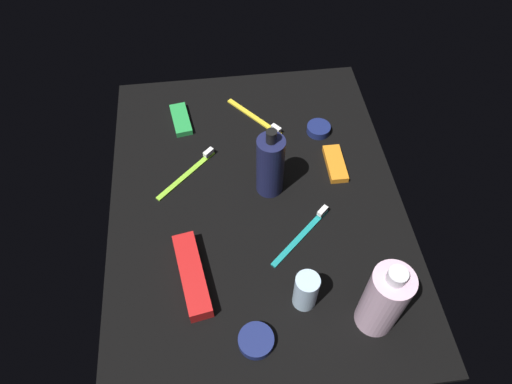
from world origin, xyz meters
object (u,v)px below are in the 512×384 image
at_px(bodywash_bottle, 384,300).
at_px(snack_bar_green, 181,120).
at_px(toothbrush_lime, 190,171).
at_px(toothbrush_teal, 304,232).
at_px(toothbrush_yellow, 257,118).
at_px(snack_bar_orange, 335,164).
at_px(cream_tin_right, 256,341).
at_px(cream_tin_left, 319,129).
at_px(deodorant_stick, 306,291).
at_px(lotion_bottle, 270,165).
at_px(toothpaste_box_red, 192,275).

bearing_deg(bodywash_bottle, snack_bar_green, -148.48).
distance_m(bodywash_bottle, toothbrush_lime, 0.52).
relative_size(bodywash_bottle, toothbrush_lime, 1.36).
height_order(toothbrush_teal, toothbrush_yellow, same).
bearing_deg(snack_bar_orange, cream_tin_right, -30.58).
height_order(snack_bar_orange, cream_tin_left, cream_tin_left).
xyz_separation_m(deodorant_stick, snack_bar_green, (-0.51, -0.22, -0.04)).
distance_m(lotion_bottle, toothbrush_yellow, 0.23).
xyz_separation_m(toothpaste_box_red, snack_bar_orange, (-0.25, 0.34, -0.01)).
height_order(bodywash_bottle, snack_bar_orange, bodywash_bottle).
height_order(toothbrush_yellow, cream_tin_right, toothbrush_yellow).
bearing_deg(snack_bar_orange, lotion_bottle, -74.10).
xyz_separation_m(toothbrush_teal, cream_tin_right, (0.21, -0.13, 0.00)).
bearing_deg(toothbrush_teal, lotion_bottle, -157.02).
relative_size(deodorant_stick, snack_bar_orange, 0.86).
bearing_deg(lotion_bottle, deodorant_stick, 5.78).
bearing_deg(cream_tin_left, lotion_bottle, -42.70).
bearing_deg(cream_tin_right, toothpaste_box_red, -142.25).
height_order(deodorant_stick, cream_tin_left, deodorant_stick).
xyz_separation_m(toothbrush_teal, toothpaste_box_red, (0.07, -0.24, 0.01)).
bearing_deg(deodorant_stick, snack_bar_green, -156.59).
bearing_deg(toothpaste_box_red, toothbrush_yellow, 147.27).
bearing_deg(snack_bar_green, toothpaste_box_red, -7.37).
height_order(toothpaste_box_red, snack_bar_green, toothpaste_box_red).
height_order(lotion_bottle, snack_bar_orange, lotion_bottle).
bearing_deg(lotion_bottle, toothbrush_yellow, -179.76).
relative_size(bodywash_bottle, cream_tin_right, 2.91).
xyz_separation_m(lotion_bottle, deodorant_stick, (0.28, 0.03, -0.03)).
relative_size(deodorant_stick, cream_tin_right, 1.37).
xyz_separation_m(toothbrush_yellow, cream_tin_right, (0.56, -0.07, 0.00)).
bearing_deg(bodywash_bottle, lotion_bottle, -155.21).
bearing_deg(toothbrush_lime, lotion_bottle, 69.83).
xyz_separation_m(toothbrush_yellow, snack_bar_orange, (0.17, 0.16, 0.00)).
distance_m(snack_bar_orange, cream_tin_left, 0.11).
bearing_deg(toothbrush_teal, cream_tin_right, -30.81).
xyz_separation_m(bodywash_bottle, snack_bar_orange, (-0.37, 0.01, -0.08)).
bearing_deg(lotion_bottle, cream_tin_right, -11.93).
relative_size(toothbrush_teal, toothbrush_lime, 1.02).
relative_size(toothbrush_yellow, toothbrush_lime, 1.05).
xyz_separation_m(toothbrush_lime, cream_tin_right, (0.41, 0.10, 0.00)).
relative_size(deodorant_stick, cream_tin_left, 1.54).
xyz_separation_m(toothbrush_yellow, cream_tin_left, (0.06, 0.15, 0.00)).
height_order(bodywash_bottle, toothpaste_box_red, bodywash_bottle).
height_order(snack_bar_green, cream_tin_right, cream_tin_right).
relative_size(toothbrush_lime, snack_bar_orange, 1.34).
xyz_separation_m(snack_bar_green, cream_tin_left, (0.08, 0.34, 0.00)).
bearing_deg(snack_bar_green, bodywash_bottle, 22.64).
height_order(deodorant_stick, snack_bar_orange, deodorant_stick).
bearing_deg(snack_bar_green, snack_bar_orange, 53.05).
bearing_deg(lotion_bottle, bodywash_bottle, 24.79).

